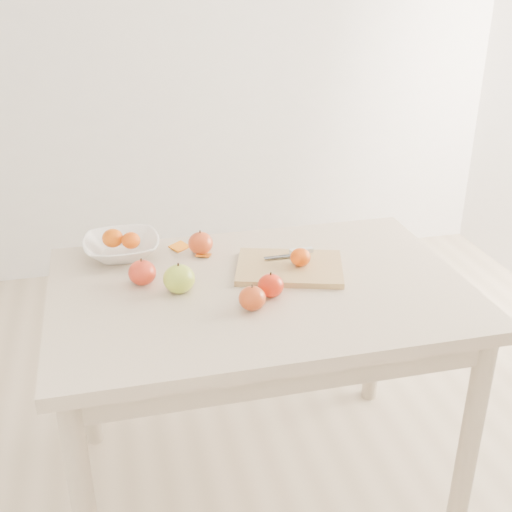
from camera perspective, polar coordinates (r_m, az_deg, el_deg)
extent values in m
plane|color=#C6B293|center=(2.31, 0.31, -19.27)|extent=(3.50, 3.50, 0.00)
plane|color=white|center=(3.38, -7.25, 20.55)|extent=(3.50, 0.00, 3.50)
cube|color=beige|center=(1.87, 0.36, -3.13)|extent=(1.20, 0.80, 0.04)
cylinder|color=#BCAA8E|center=(2.32, -15.01, -8.79)|extent=(0.06, 0.06, 0.71)
cylinder|color=#BCAA8E|center=(2.50, 10.60, -5.64)|extent=(0.06, 0.06, 0.71)
cylinder|color=#BCAA8E|center=(1.79, -15.03, -20.86)|extent=(0.06, 0.06, 0.71)
cylinder|color=#BCAA8E|center=(2.01, 18.49, -15.20)|extent=(0.06, 0.06, 0.71)
cube|color=tan|center=(1.94, 3.00, -1.03)|extent=(0.37, 0.31, 0.02)
ellipsoid|color=#E55E08|center=(1.93, 3.96, -0.10)|extent=(0.06, 0.06, 0.05)
imported|color=white|center=(2.07, -11.85, 0.76)|extent=(0.24, 0.24, 0.06)
ellipsoid|color=#CA5907|center=(2.07, -12.63, 1.57)|extent=(0.07, 0.07, 0.06)
ellipsoid|color=#D95807|center=(2.05, -11.06, 1.37)|extent=(0.06, 0.06, 0.05)
cube|color=orange|center=(2.10, -6.82, 0.72)|extent=(0.07, 0.07, 0.01)
cube|color=#C45F0D|center=(2.04, -4.70, 0.03)|extent=(0.06, 0.05, 0.01)
cube|color=silver|center=(2.02, 4.05, 0.47)|extent=(0.08, 0.02, 0.01)
cube|color=#3C4045|center=(1.97, 2.06, -0.07)|extent=(0.10, 0.02, 0.00)
ellipsoid|color=#7F9E19|center=(1.82, -6.86, -2.02)|extent=(0.09, 0.09, 0.08)
ellipsoid|color=#A50206|center=(1.79, 1.31, -2.64)|extent=(0.07, 0.07, 0.07)
ellipsoid|color=#99120C|center=(2.05, -4.95, 1.15)|extent=(0.08, 0.08, 0.07)
ellipsoid|color=#A70D1B|center=(1.88, -10.08, -1.46)|extent=(0.08, 0.08, 0.07)
ellipsoid|color=maroon|center=(1.72, -0.34, -3.78)|extent=(0.07, 0.07, 0.07)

